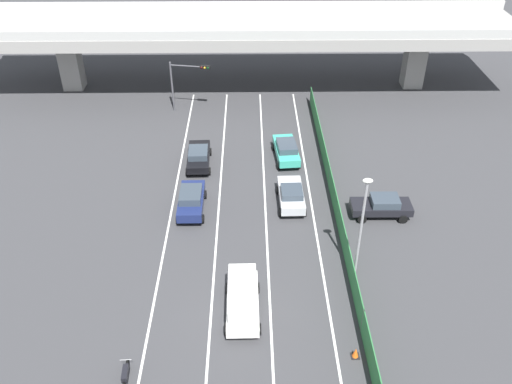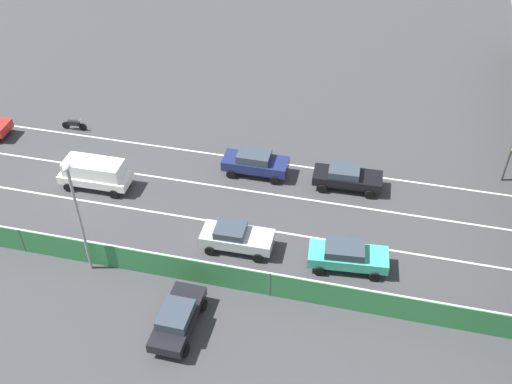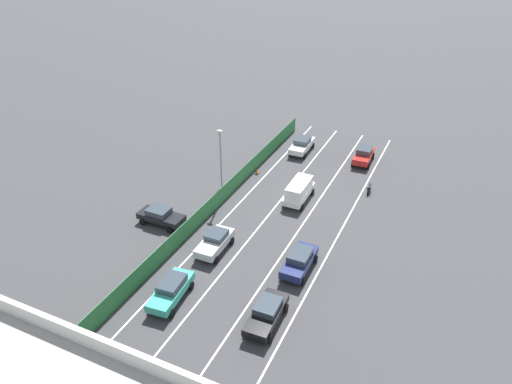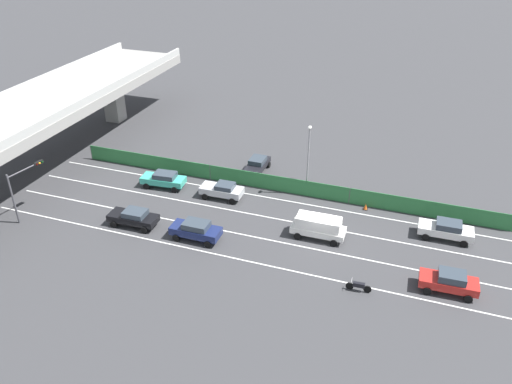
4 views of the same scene
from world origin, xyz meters
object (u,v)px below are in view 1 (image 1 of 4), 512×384
car_sedan_black (199,156)px  car_van_white (242,298)px  parked_sedan_dark (382,206)px  car_sedan_silver (291,195)px  traffic_cone (356,353)px  car_taxi_teal (286,150)px  traffic_light (186,77)px  car_sedan_navy (191,200)px  street_lamp (362,220)px  motorcycle (125,375)px

car_sedan_black → car_van_white: bearing=-77.0°
parked_sedan_dark → car_sedan_silver: bearing=167.7°
car_sedan_black → traffic_cone: bearing=-63.3°
car_taxi_teal → traffic_light: traffic_light is taller
car_taxi_teal → parked_sedan_dark: (6.41, -7.94, -0.04)m
car_van_white → car_sedan_navy: (-3.80, 9.98, -0.21)m
car_van_white → car_sedan_black: car_van_white is taller
car_sedan_silver → car_taxi_teal: size_ratio=0.92×
car_sedan_silver → street_lamp: street_lamp is taller
motorcycle → parked_sedan_dark: (15.90, 13.74, 0.42)m
street_lamp → parked_sedan_dark: bearing=64.9°
car_van_white → car_sedan_silver: 11.14m
car_van_white → street_lamp: street_lamp is taller
motorcycle → parked_sedan_dark: parked_sedan_dark is taller
car_sedan_silver → parked_sedan_dark: size_ratio=0.98×
car_taxi_teal → traffic_light: bearing=134.9°
car_van_white → motorcycle: 7.54m
car_sedan_navy → car_sedan_silver: car_sedan_navy is taller
car_sedan_navy → car_sedan_black: (0.07, 6.25, -0.07)m
traffic_light → street_lamp: bearing=-61.8°
car_sedan_silver → car_sedan_black: bearing=142.0°
car_taxi_teal → street_lamp: (3.45, -14.23, 3.55)m
car_taxi_teal → motorcycle: size_ratio=2.38×
car_van_white → traffic_cone: car_van_white is taller
car_taxi_teal → parked_sedan_dark: car_taxi_teal is taller
parked_sedan_dark → car_sedan_navy: bearing=176.6°
traffic_light → traffic_cone: traffic_light is taller
car_sedan_silver → street_lamp: size_ratio=0.58×
parked_sedan_dark → traffic_cone: parked_sedan_dark is taller
car_sedan_black → traffic_light: traffic_light is taller
car_taxi_teal → car_sedan_navy: bearing=-135.9°
car_van_white → street_lamp: (7.01, 2.87, 3.30)m
motorcycle → car_sedan_navy: bearing=81.6°
car_sedan_black → motorcycle: 20.93m
street_lamp → motorcycle: bearing=-150.1°
car_van_white → traffic_light: bearing=101.9°
parked_sedan_dark → street_lamp: 7.82m
car_sedan_silver → traffic_cone: 14.05m
motorcycle → traffic_light: size_ratio=0.39×
car_sedan_navy → street_lamp: (10.81, -7.11, 3.51)m
car_sedan_navy → parked_sedan_dark: (13.76, -0.82, -0.08)m
motorcycle → street_lamp: (12.95, 7.45, 4.01)m
car_sedan_navy → traffic_light: (-1.70, 16.22, 2.65)m
car_sedan_silver → traffic_light: size_ratio=0.85×
traffic_light → car_van_white: bearing=-78.1°
car_sedan_navy → car_van_white: bearing=-69.1°
car_sedan_silver → motorcycle: car_sedan_silver is taller
car_sedan_black → car_taxi_teal: car_taxi_teal is taller
car_sedan_navy → traffic_light: size_ratio=0.89×
car_sedan_silver → car_van_white: bearing=-108.4°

